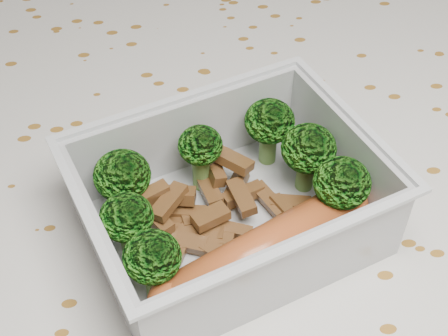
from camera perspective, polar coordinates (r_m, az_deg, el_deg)
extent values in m
cube|color=brown|center=(0.44, 0.87, -4.06)|extent=(1.40, 0.90, 0.04)
cube|color=silver|center=(0.42, 0.90, -2.06)|extent=(1.46, 0.96, 0.01)
cube|color=silver|center=(0.39, 0.56, -5.48)|extent=(0.20, 0.17, 0.00)
cube|color=silver|center=(0.41, -3.38, 3.03)|extent=(0.16, 0.06, 0.05)
cube|color=silver|center=(0.34, 5.44, -9.59)|extent=(0.16, 0.06, 0.05)
cube|color=silver|center=(0.40, 10.76, 1.29)|extent=(0.04, 0.11, 0.05)
cube|color=silver|center=(0.36, -11.09, -7.12)|extent=(0.04, 0.11, 0.05)
cube|color=silver|center=(0.39, -3.82, 6.45)|extent=(0.17, 0.06, 0.00)
cube|color=silver|center=(0.31, 6.21, -7.22)|extent=(0.17, 0.06, 0.00)
cube|color=silver|center=(0.39, 11.86, 4.50)|extent=(0.05, 0.12, 0.00)
cube|color=silver|center=(0.33, -12.47, -4.42)|extent=(0.05, 0.12, 0.00)
cylinder|color=#608C3F|center=(0.40, -8.90, -3.01)|extent=(0.01, 0.01, 0.02)
ellipsoid|color=#388A1A|center=(0.38, -9.29, -0.67)|extent=(0.03, 0.03, 0.03)
cylinder|color=#608C3F|center=(0.41, -2.09, -0.27)|extent=(0.01, 0.01, 0.03)
ellipsoid|color=#388A1A|center=(0.39, -2.18, 2.10)|extent=(0.03, 0.03, 0.02)
cylinder|color=#608C3F|center=(0.42, 4.03, 1.93)|extent=(0.01, 0.01, 0.02)
ellipsoid|color=#388A1A|center=(0.41, 4.19, 4.29)|extent=(0.03, 0.03, 0.03)
cylinder|color=#608C3F|center=(0.37, -8.50, -6.75)|extent=(0.01, 0.01, 0.03)
ellipsoid|color=#388A1A|center=(0.35, -8.91, -4.46)|extent=(0.03, 0.03, 0.03)
cylinder|color=#608C3F|center=(0.41, 7.43, -0.57)|extent=(0.01, 0.01, 0.02)
ellipsoid|color=#388A1A|center=(0.39, 7.75, 1.78)|extent=(0.04, 0.04, 0.03)
cylinder|color=#608C3F|center=(0.36, -6.27, -10.29)|extent=(0.01, 0.01, 0.02)
ellipsoid|color=#388A1A|center=(0.34, -6.59, -8.08)|extent=(0.03, 0.03, 0.03)
cylinder|color=#608C3F|center=(0.39, 10.28, -3.66)|extent=(0.01, 0.01, 0.02)
ellipsoid|color=#388A1A|center=(0.38, 10.74, -1.34)|extent=(0.03, 0.03, 0.03)
cube|color=brown|center=(0.38, -1.07, -6.42)|extent=(0.03, 0.02, 0.01)
cube|color=brown|center=(0.38, -3.80, -6.79)|extent=(0.03, 0.02, 0.01)
cube|color=brown|center=(0.41, 1.16, -1.61)|extent=(0.02, 0.03, 0.01)
cube|color=brown|center=(0.40, 0.86, 0.66)|extent=(0.03, 0.03, 0.01)
cube|color=brown|center=(0.39, -5.82, -3.28)|extent=(0.03, 0.02, 0.01)
cube|color=brown|center=(0.39, -2.17, -4.80)|extent=(0.02, 0.01, 0.01)
cube|color=brown|center=(0.38, -6.91, -2.55)|extent=(0.03, 0.02, 0.01)
cube|color=brown|center=(0.40, 6.12, -3.30)|extent=(0.03, 0.02, 0.01)
cube|color=brown|center=(0.38, -0.53, -6.55)|extent=(0.03, 0.03, 0.01)
cube|color=brown|center=(0.39, 5.63, -3.87)|extent=(0.02, 0.03, 0.01)
cube|color=brown|center=(0.38, -2.91, -6.13)|extent=(0.03, 0.02, 0.01)
cube|color=brown|center=(0.40, 4.17, -2.95)|extent=(0.02, 0.03, 0.01)
cube|color=brown|center=(0.40, 1.73, -2.45)|extent=(0.03, 0.02, 0.01)
cube|color=brown|center=(0.40, -0.89, -0.06)|extent=(0.01, 0.03, 0.01)
cube|color=brown|center=(0.38, -3.93, -6.97)|extent=(0.02, 0.03, 0.01)
cube|color=brown|center=(0.38, -5.12, -6.09)|extent=(0.02, 0.02, 0.01)
cube|color=brown|center=(0.38, -3.50, -6.80)|extent=(0.03, 0.02, 0.01)
cube|color=brown|center=(0.40, -5.06, -2.93)|extent=(0.03, 0.02, 0.01)
cube|color=brown|center=(0.38, -6.05, -4.90)|extent=(0.02, 0.02, 0.01)
cube|color=brown|center=(0.38, -0.56, -5.57)|extent=(0.01, 0.02, 0.01)
cube|color=brown|center=(0.38, 1.02, -5.83)|extent=(0.02, 0.02, 0.01)
cube|color=brown|center=(0.39, 1.62, -2.66)|extent=(0.02, 0.03, 0.01)
cube|color=brown|center=(0.39, -3.81, -4.09)|extent=(0.03, 0.02, 0.01)
cube|color=brown|center=(0.39, -3.97, -5.38)|extent=(0.02, 0.03, 0.01)
cube|color=brown|center=(0.39, -4.13, -2.52)|extent=(0.02, 0.02, 0.01)
cube|color=brown|center=(0.39, -1.94, -5.20)|extent=(0.01, 0.02, 0.01)
cube|color=brown|center=(0.40, -1.35, -2.01)|extent=(0.02, 0.03, 0.01)
cube|color=brown|center=(0.38, -1.23, -4.47)|extent=(0.03, 0.02, 0.01)
cube|color=brown|center=(0.39, -4.45, -4.50)|extent=(0.02, 0.03, 0.01)
cube|color=brown|center=(0.38, -5.07, -3.07)|extent=(0.03, 0.03, 0.01)
cylinder|color=#B24F23|center=(0.36, 3.74, -7.50)|extent=(0.12, 0.08, 0.03)
sphere|color=#B24F23|center=(0.39, 11.04, -3.33)|extent=(0.03, 0.03, 0.03)
sphere|color=#B24F23|center=(0.34, -4.73, -12.08)|extent=(0.03, 0.03, 0.03)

